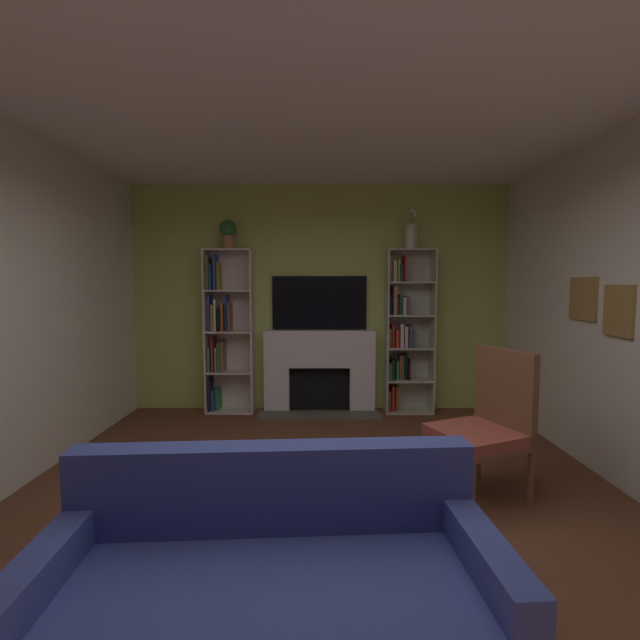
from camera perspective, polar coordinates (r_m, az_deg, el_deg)
ground_plane at (r=3.02m, az=-0.04°, el=-27.22°), size 7.34×7.34×0.00m
wall_back_accent at (r=5.66m, az=0.03°, el=2.76°), size 4.80×0.06×2.82m
ceiling at (r=2.86m, az=-0.05°, el=30.65°), size 4.80×6.23×0.06m
fireplace at (r=5.61m, az=0.03°, el=-6.22°), size 1.47×0.52×1.02m
tv at (r=5.60m, az=0.03°, el=2.23°), size 1.18×0.06×0.67m
bookshelf_left at (r=5.67m, az=-11.98°, el=-1.36°), size 0.59×0.30×2.02m
bookshelf_right at (r=5.64m, az=10.75°, el=-1.58°), size 0.59×0.31×2.02m
potted_plant at (r=5.62m, az=-11.59°, el=10.82°), size 0.21×0.21×0.35m
vase_with_flowers at (r=5.62m, az=11.66°, el=10.54°), size 0.15×0.15×0.49m
couch at (r=2.21m, az=-6.19°, el=-32.01°), size 1.93×0.95×0.83m
armchair at (r=3.64m, az=20.60°, el=-12.24°), size 0.76×0.75×1.11m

